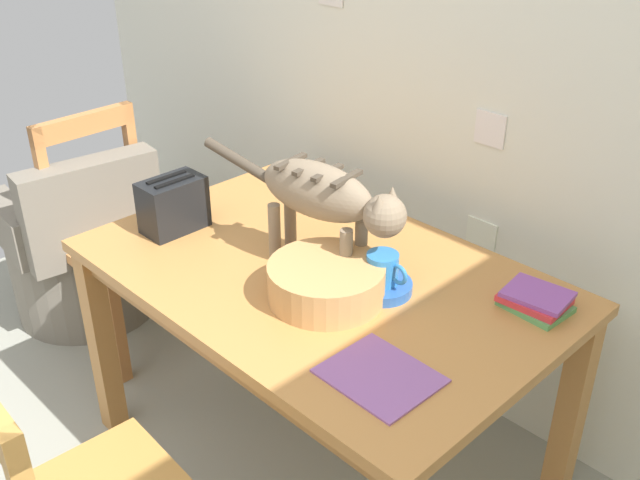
{
  "coord_description": "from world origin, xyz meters",
  "views": [
    {
      "loc": [
        1.28,
        0.12,
        1.85
      ],
      "look_at": [
        -0.02,
        1.39,
        0.85
      ],
      "focal_mm": 41.19,
      "sensor_mm": 36.0,
      "label": 1
    }
  ],
  "objects": [
    {
      "name": "wall_rear",
      "position": [
        0.0,
        2.07,
        1.25
      ],
      "size": [
        4.22,
        0.11,
        2.5
      ],
      "color": "silver",
      "rests_on": "ground_plane"
    },
    {
      "name": "dining_table",
      "position": [
        -0.02,
        1.39,
        0.66
      ],
      "size": [
        1.38,
        0.9,
        0.75
      ],
      "color": "#BC7E41",
      "rests_on": "ground_plane"
    },
    {
      "name": "cat",
      "position": [
        -0.01,
        1.41,
        0.98
      ],
      "size": [
        0.7,
        0.18,
        0.32
      ],
      "rotation": [
        0.0,
        0.0,
        -1.43
      ],
      "color": "#826F59",
      "rests_on": "dining_table"
    },
    {
      "name": "saucer_bowl",
      "position": [
        0.18,
        1.44,
        0.77
      ],
      "size": [
        0.17,
        0.17,
        0.03
      ],
      "primitive_type": "cylinder",
      "color": "#2A5BAE",
      "rests_on": "dining_table"
    },
    {
      "name": "coffee_mug",
      "position": [
        0.18,
        1.44,
        0.83
      ],
      "size": [
        0.13,
        0.09,
        0.09
      ],
      "color": "#2C77C1",
      "rests_on": "saucer_bowl"
    },
    {
      "name": "magazine",
      "position": [
        0.42,
        1.16,
        0.75
      ],
      "size": [
        0.26,
        0.22,
        0.01
      ],
      "primitive_type": "cube",
      "rotation": [
        0.0,
        0.0,
        -0.02
      ],
      "color": "#8F589E",
      "rests_on": "dining_table"
    },
    {
      "name": "book_stack",
      "position": [
        0.52,
        1.67,
        0.78
      ],
      "size": [
        0.18,
        0.15,
        0.05
      ],
      "color": "#569C57",
      "rests_on": "dining_table"
    },
    {
      "name": "wicker_basket",
      "position": [
        0.1,
        1.3,
        0.8
      ],
      "size": [
        0.32,
        0.32,
        0.1
      ],
      "color": "tan",
      "rests_on": "dining_table"
    },
    {
      "name": "toaster",
      "position": [
        -0.53,
        1.24,
        0.84
      ],
      "size": [
        0.12,
        0.2,
        0.18
      ],
      "color": "black",
      "rests_on": "dining_table"
    },
    {
      "name": "wooden_chair_near",
      "position": [
        -1.09,
        1.34,
        0.46
      ],
      "size": [
        0.43,
        0.43,
        0.94
      ],
      "rotation": [
        0.0,
        0.0,
        -1.55
      ],
      "color": "#C07B43",
      "rests_on": "ground_plane"
    },
    {
      "name": "wicker_armchair",
      "position": [
        -1.37,
        1.31,
        0.27
      ],
      "size": [
        0.63,
        0.65,
        0.78
      ],
      "rotation": [
        0.0,
        0.0,
        1.44
      ],
      "color": "slate",
      "rests_on": "ground_plane"
    }
  ]
}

